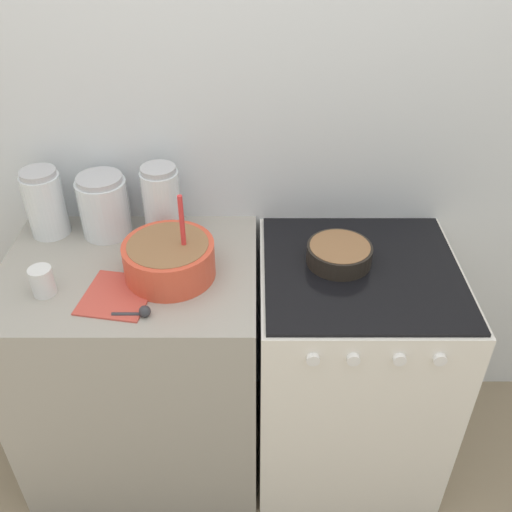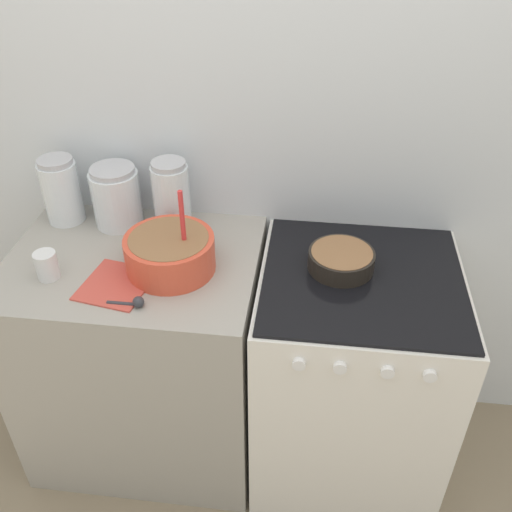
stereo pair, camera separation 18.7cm
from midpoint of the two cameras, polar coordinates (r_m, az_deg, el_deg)
The scene contains 12 objects.
ground_plane at distance 2.38m, azimuth 1.40°, elevation -24.38°, with size 12.00×12.00×0.00m, color gray.
wall_back at distance 2.06m, azimuth 3.87°, elevation 10.77°, with size 4.72×0.05×2.40m.
countertop_cabinet at distance 2.27m, azimuth -8.61°, elevation -9.87°, with size 0.86×0.66×0.92m.
stove at distance 2.22m, azimuth 11.80°, elevation -11.56°, with size 0.68×0.67×0.92m.
mixing_bowl at distance 1.86m, azimuth -5.79°, elevation 0.36°, with size 0.30×0.30×0.30m.
baking_pan at distance 1.91m, azimuth 11.31°, elevation -0.45°, with size 0.22×0.22×0.07m.
storage_jar_left at distance 2.18m, azimuth -16.52°, elevation 5.86°, with size 0.14×0.14×0.25m.
storage_jar_middle at distance 2.12m, azimuth -11.31°, elevation 5.42°, with size 0.18×0.18×0.23m.
storage_jar_right at distance 2.06m, azimuth -5.86°, elevation 5.52°, with size 0.13×0.13×0.26m.
tin_can at distance 1.92m, azimuth -17.63°, elevation -1.00°, with size 0.07×0.07×0.09m.
recipe_page at distance 1.86m, azimuth -11.03°, elevation -2.91°, with size 0.24×0.25×0.01m.
measuring_spoon at distance 1.76m, azimuth -9.09°, elevation -4.72°, with size 0.12×0.04×0.04m.
Camera 2 is at (0.19, -1.17, 2.07)m, focal length 40.00 mm.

